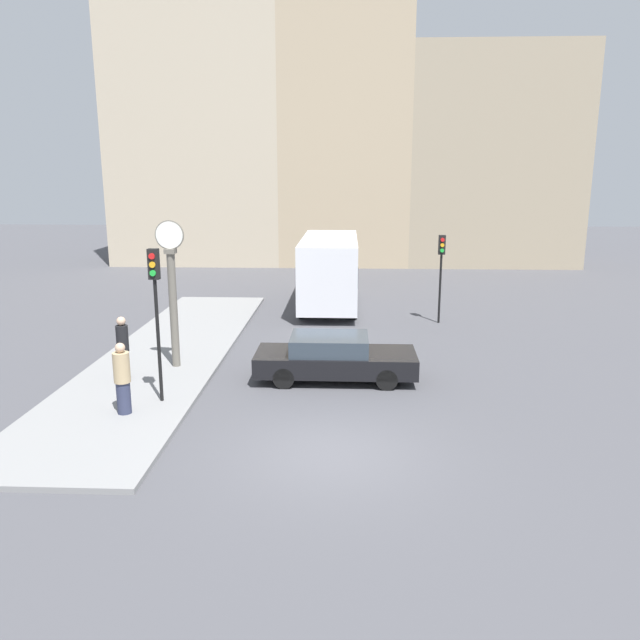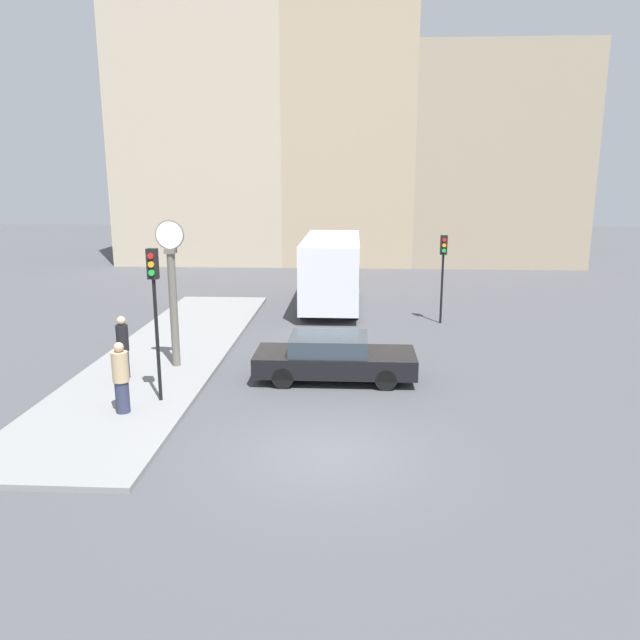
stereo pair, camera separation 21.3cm
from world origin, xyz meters
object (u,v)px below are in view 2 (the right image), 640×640
(traffic_light_near, at_px, (154,294))
(pedestrian_black_jacket, at_px, (123,347))
(traffic_light_far, at_px, (443,261))
(street_clock, at_px, (173,290))
(bus_distant, at_px, (332,268))
(pedestrian_tan_coat, at_px, (121,378))
(sedan_car, at_px, (333,357))

(traffic_light_near, xyz_separation_m, pedestrian_black_jacket, (-1.59, 1.75, -1.90))
(traffic_light_far, relative_size, pedestrian_black_jacket, 1.94)
(traffic_light_far, height_order, street_clock, street_clock)
(bus_distant, xyz_separation_m, traffic_light_far, (4.51, -2.93, 0.78))
(bus_distant, bearing_deg, street_clock, -114.93)
(pedestrian_tan_coat, bearing_deg, sedan_car, 31.99)
(sedan_car, height_order, traffic_light_far, traffic_light_far)
(traffic_light_near, xyz_separation_m, pedestrian_tan_coat, (-0.67, -0.89, -1.94))
(sedan_car, height_order, street_clock, street_clock)
(sedan_car, bearing_deg, pedestrian_black_jacket, -174.84)
(traffic_light_near, bearing_deg, pedestrian_tan_coat, -126.65)
(pedestrian_black_jacket, bearing_deg, traffic_light_far, 37.87)
(pedestrian_black_jacket, bearing_deg, bus_distant, 62.60)
(traffic_light_near, xyz_separation_m, traffic_light_far, (8.51, 9.60, -0.42))
(sedan_car, height_order, pedestrian_black_jacket, pedestrian_black_jacket)
(bus_distant, height_order, pedestrian_black_jacket, bus_distant)
(traffic_light_near, bearing_deg, sedan_car, 27.32)
(street_clock, bearing_deg, bus_distant, 65.07)
(traffic_light_near, bearing_deg, street_clock, 98.16)
(traffic_light_far, distance_m, pedestrian_tan_coat, 14.02)
(bus_distant, relative_size, street_clock, 1.72)
(traffic_light_far, bearing_deg, pedestrian_black_jacket, -142.13)
(pedestrian_black_jacket, bearing_deg, pedestrian_tan_coat, -70.68)
(pedestrian_tan_coat, bearing_deg, pedestrian_black_jacket, 109.32)
(traffic_light_far, distance_m, street_clock, 11.11)
(pedestrian_tan_coat, bearing_deg, street_clock, 86.55)
(sedan_car, relative_size, traffic_light_near, 1.17)
(street_clock, height_order, pedestrian_black_jacket, street_clock)
(traffic_light_near, distance_m, pedestrian_black_jacket, 3.03)
(street_clock, distance_m, pedestrian_black_jacket, 2.22)
(traffic_light_far, relative_size, street_clock, 0.80)
(traffic_light_near, distance_m, traffic_light_far, 12.83)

